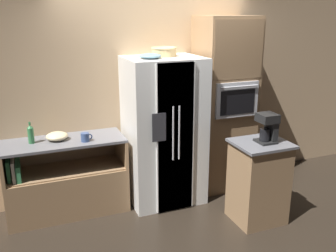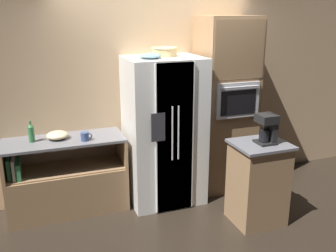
{
  "view_description": "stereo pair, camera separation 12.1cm",
  "coord_description": "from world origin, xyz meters",
  "px_view_note": "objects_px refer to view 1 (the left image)",
  "views": [
    {
      "loc": [
        -1.6,
        -4.01,
        2.31
      ],
      "look_at": [
        -0.02,
        -0.01,
        0.99
      ],
      "focal_mm": 40.0,
      "sensor_mm": 36.0,
      "label": 1
    },
    {
      "loc": [
        -1.49,
        -4.05,
        2.31
      ],
      "look_at": [
        -0.02,
        -0.01,
        0.99
      ],
      "focal_mm": 40.0,
      "sensor_mm": 36.0,
      "label": 2
    }
  ],
  "objects_px": {
    "wicker_basket": "(164,51)",
    "fruit_bowl": "(150,56)",
    "mixing_bowl": "(57,136)",
    "wall_oven": "(224,105)",
    "bottle_tall": "(31,134)",
    "coffee_maker": "(268,127)",
    "refrigerator": "(164,131)",
    "mug": "(85,137)"
  },
  "relations": [
    {
      "from": "wicker_basket",
      "to": "coffee_maker",
      "type": "xyz_separation_m",
      "value": [
        0.82,
        -0.98,
        -0.74
      ]
    },
    {
      "from": "wicker_basket",
      "to": "refrigerator",
      "type": "bearing_deg",
      "value": -115.03
    },
    {
      "from": "refrigerator",
      "to": "mug",
      "type": "xyz_separation_m",
      "value": [
        -0.96,
        -0.03,
        0.05
      ]
    },
    {
      "from": "mug",
      "to": "wall_oven",
      "type": "bearing_deg",
      "value": 3.49
    },
    {
      "from": "wall_oven",
      "to": "wicker_basket",
      "type": "relative_size",
      "value": 7.51
    },
    {
      "from": "fruit_bowl",
      "to": "mixing_bowl",
      "type": "height_order",
      "value": "fruit_bowl"
    },
    {
      "from": "refrigerator",
      "to": "mug",
      "type": "relative_size",
      "value": 13.72
    },
    {
      "from": "fruit_bowl",
      "to": "bottle_tall",
      "type": "bearing_deg",
      "value": 171.35
    },
    {
      "from": "bottle_tall",
      "to": "mug",
      "type": "xyz_separation_m",
      "value": [
        0.57,
        -0.16,
        -0.06
      ]
    },
    {
      "from": "mixing_bowl",
      "to": "wall_oven",
      "type": "bearing_deg",
      "value": -1.51
    },
    {
      "from": "refrigerator",
      "to": "fruit_bowl",
      "type": "height_order",
      "value": "fruit_bowl"
    },
    {
      "from": "fruit_bowl",
      "to": "bottle_tall",
      "type": "xyz_separation_m",
      "value": [
        -1.34,
        0.2,
        -0.82
      ]
    },
    {
      "from": "mixing_bowl",
      "to": "coffee_maker",
      "type": "distance_m",
      "value": 2.36
    },
    {
      "from": "fruit_bowl",
      "to": "mixing_bowl",
      "type": "distance_m",
      "value": 1.4
    },
    {
      "from": "mixing_bowl",
      "to": "fruit_bowl",
      "type": "bearing_deg",
      "value": -11.2
    },
    {
      "from": "wicker_basket",
      "to": "coffee_maker",
      "type": "relative_size",
      "value": 0.93
    },
    {
      "from": "wall_oven",
      "to": "mixing_bowl",
      "type": "distance_m",
      "value": 2.14
    },
    {
      "from": "fruit_bowl",
      "to": "bottle_tall",
      "type": "distance_m",
      "value": 1.58
    },
    {
      "from": "wicker_basket",
      "to": "mixing_bowl",
      "type": "xyz_separation_m",
      "value": [
        -1.29,
        0.06,
        -0.91
      ]
    },
    {
      "from": "wall_oven",
      "to": "bottle_tall",
      "type": "xyz_separation_m",
      "value": [
        -2.41,
        0.05,
        -0.12
      ]
    },
    {
      "from": "refrigerator",
      "to": "wall_oven",
      "type": "bearing_deg",
      "value": 5.2
    },
    {
      "from": "bottle_tall",
      "to": "refrigerator",
      "type": "bearing_deg",
      "value": -4.82
    },
    {
      "from": "refrigerator",
      "to": "coffee_maker",
      "type": "distance_m",
      "value": 1.27
    },
    {
      "from": "mixing_bowl",
      "to": "coffee_maker",
      "type": "bearing_deg",
      "value": -26.24
    },
    {
      "from": "bottle_tall",
      "to": "fruit_bowl",
      "type": "bearing_deg",
      "value": -8.65
    },
    {
      "from": "bottle_tall",
      "to": "mixing_bowl",
      "type": "distance_m",
      "value": 0.28
    },
    {
      "from": "refrigerator",
      "to": "wall_oven",
      "type": "distance_m",
      "value": 0.91
    },
    {
      "from": "mixing_bowl",
      "to": "wicker_basket",
      "type": "bearing_deg",
      "value": -2.54
    },
    {
      "from": "refrigerator",
      "to": "bottle_tall",
      "type": "xyz_separation_m",
      "value": [
        -1.53,
        0.13,
        0.11
      ]
    },
    {
      "from": "wicker_basket",
      "to": "fruit_bowl",
      "type": "height_order",
      "value": "wicker_basket"
    },
    {
      "from": "bottle_tall",
      "to": "wicker_basket",
      "type": "bearing_deg",
      "value": -1.85
    },
    {
      "from": "wall_oven",
      "to": "mixing_bowl",
      "type": "xyz_separation_m",
      "value": [
        -2.13,
        0.06,
        -0.19
      ]
    },
    {
      "from": "refrigerator",
      "to": "coffee_maker",
      "type": "bearing_deg",
      "value": -46.55
    },
    {
      "from": "refrigerator",
      "to": "wicker_basket",
      "type": "relative_size",
      "value": 5.98
    },
    {
      "from": "refrigerator",
      "to": "mug",
      "type": "height_order",
      "value": "refrigerator"
    },
    {
      "from": "refrigerator",
      "to": "bottle_tall",
      "type": "height_order",
      "value": "refrigerator"
    },
    {
      "from": "fruit_bowl",
      "to": "refrigerator",
      "type": "bearing_deg",
      "value": 21.17
    },
    {
      "from": "wicker_basket",
      "to": "fruit_bowl",
      "type": "relative_size",
      "value": 1.18
    },
    {
      "from": "wicker_basket",
      "to": "mug",
      "type": "height_order",
      "value": "wicker_basket"
    },
    {
      "from": "wall_oven",
      "to": "fruit_bowl",
      "type": "height_order",
      "value": "wall_oven"
    },
    {
      "from": "fruit_bowl",
      "to": "mug",
      "type": "xyz_separation_m",
      "value": [
        -0.77,
        0.04,
        -0.88
      ]
    },
    {
      "from": "refrigerator",
      "to": "coffee_maker",
      "type": "relative_size",
      "value": 5.58
    }
  ]
}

